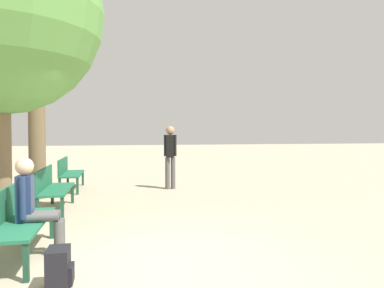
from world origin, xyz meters
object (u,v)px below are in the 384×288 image
at_px(tree_row_1, 35,18).
at_px(person_seated, 35,204).
at_px(bench_row_0, 15,218).
at_px(backpack, 59,269).
at_px(pedestrian_near, 170,153).
at_px(bench_row_1, 51,186).
at_px(bench_row_2, 68,171).

distance_m(tree_row_1, person_seated, 5.83).
distance_m(bench_row_0, backpack, 1.32).
bearing_deg(backpack, person_seated, 112.03).
bearing_deg(tree_row_1, backpack, -77.31).
bearing_deg(backpack, pedestrian_near, 71.79).
xyz_separation_m(tree_row_1, person_seated, (0.82, -4.50, -3.63)).
xyz_separation_m(backpack, pedestrian_near, (2.10, 6.38, 0.81)).
relative_size(bench_row_0, backpack, 4.25).
bearing_deg(person_seated, pedestrian_near, 64.36).
bearing_deg(person_seated, backpack, -67.97).
relative_size(person_seated, backpack, 3.07).
bearing_deg(bench_row_0, bench_row_1, 90.00).
height_order(bench_row_1, tree_row_1, tree_row_1).
bearing_deg(bench_row_2, tree_row_1, -115.93).
bearing_deg(bench_row_0, tree_row_1, 97.31).
bearing_deg(bench_row_2, pedestrian_near, -8.04).
bearing_deg(pedestrian_near, bench_row_1, -138.60).
bearing_deg(tree_row_1, person_seated, -79.70).
xyz_separation_m(bench_row_0, tree_row_1, (-0.58, 4.50, 3.80)).
relative_size(bench_row_1, tree_row_1, 0.32).
bearing_deg(bench_row_2, bench_row_0, -90.00).
height_order(tree_row_1, pedestrian_near, tree_row_1).
relative_size(tree_row_1, pedestrian_near, 3.16).
distance_m(person_seated, backpack, 1.27).
height_order(bench_row_2, backpack, bench_row_2).
height_order(backpack, pedestrian_near, pedestrian_near).
xyz_separation_m(bench_row_1, backpack, (0.68, -3.93, -0.31)).
bearing_deg(person_seated, bench_row_2, 92.42).
bearing_deg(pedestrian_near, person_seated, -115.64).
bearing_deg(person_seated, bench_row_1, 94.83).
bearing_deg(backpack, bench_row_0, 122.08).
distance_m(bench_row_1, pedestrian_near, 3.74).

